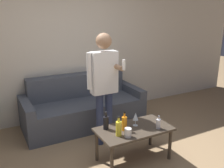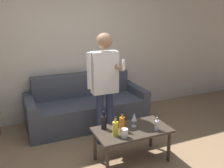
{
  "view_description": "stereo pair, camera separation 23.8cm",
  "coord_description": "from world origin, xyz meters",
  "px_view_note": "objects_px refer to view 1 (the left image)",
  "views": [
    {
      "loc": [
        -1.34,
        -2.13,
        1.91
      ],
      "look_at": [
        0.19,
        0.75,
        0.95
      ],
      "focal_mm": 40.0,
      "sensor_mm": 36.0,
      "label": 1
    },
    {
      "loc": [
        -1.12,
        -2.24,
        1.91
      ],
      "look_at": [
        0.19,
        0.75,
        0.95
      ],
      "focal_mm": 40.0,
      "sensor_mm": 36.0,
      "label": 2
    }
  ],
  "objects_px": {
    "coffee_table": "(134,132)",
    "bottle_orange": "(124,123)",
    "person_standing_front": "(104,80)",
    "couch": "(83,107)"
  },
  "relations": [
    {
      "from": "coffee_table",
      "to": "person_standing_front",
      "type": "relative_size",
      "value": 0.59
    },
    {
      "from": "bottle_orange",
      "to": "person_standing_front",
      "type": "xyz_separation_m",
      "value": [
        -0.0,
        0.57,
        0.42
      ]
    },
    {
      "from": "bottle_orange",
      "to": "person_standing_front",
      "type": "distance_m",
      "value": 0.71
    },
    {
      "from": "bottle_orange",
      "to": "coffee_table",
      "type": "bearing_deg",
      "value": -5.22
    },
    {
      "from": "coffee_table",
      "to": "bottle_orange",
      "type": "distance_m",
      "value": 0.21
    },
    {
      "from": "couch",
      "to": "coffee_table",
      "type": "bearing_deg",
      "value": -82.74
    },
    {
      "from": "person_standing_front",
      "to": "bottle_orange",
      "type": "bearing_deg",
      "value": -89.67
    },
    {
      "from": "couch",
      "to": "bottle_orange",
      "type": "relative_size",
      "value": 8.18
    },
    {
      "from": "couch",
      "to": "bottle_orange",
      "type": "bearing_deg",
      "value": -88.48
    },
    {
      "from": "person_standing_front",
      "to": "coffee_table",
      "type": "bearing_deg",
      "value": -76.39
    }
  ]
}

